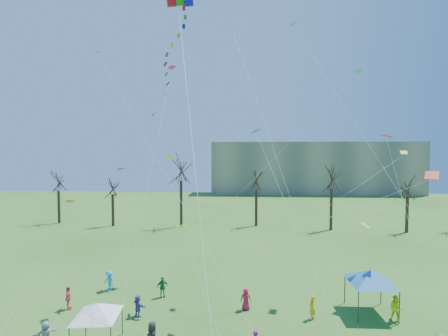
# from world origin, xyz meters

# --- Properties ---
(distant_building) EXTENTS (60.00, 14.00, 15.00)m
(distant_building) POSITION_xyz_m (22.00, 82.00, 7.50)
(distant_building) COLOR gray
(distant_building) RESTS_ON ground
(bare_tree_row) EXTENTS (68.96, 8.07, 11.64)m
(bare_tree_row) POSITION_xyz_m (2.43, 36.20, 7.01)
(bare_tree_row) COLOR black
(bare_tree_row) RESTS_ON ground
(big_box_kite) EXTENTS (3.16, 7.97, 24.86)m
(big_box_kite) POSITION_xyz_m (-4.22, 8.22, 18.01)
(big_box_kite) COLOR red
(big_box_kite) RESTS_ON ground
(canopy_tent_white) EXTENTS (3.60, 3.60, 2.71)m
(canopy_tent_white) POSITION_xyz_m (-8.51, 5.21, 2.30)
(canopy_tent_white) COLOR #3F3F44
(canopy_tent_white) RESTS_ON ground
(canopy_tent_blue) EXTENTS (4.31, 4.31, 3.23)m
(canopy_tent_blue) POSITION_xyz_m (9.89, 10.19, 2.74)
(canopy_tent_blue) COLOR #3F3F44
(canopy_tent_blue) RESTS_ON ground
(festival_crowd) EXTENTS (25.92, 13.83, 1.85)m
(festival_crowd) POSITION_xyz_m (-1.00, 5.73, 0.86)
(festival_crowd) COLOR red
(festival_crowd) RESTS_ON ground
(small_kites_aloft) EXTENTS (28.59, 18.23, 33.21)m
(small_kites_aloft) POSITION_xyz_m (0.88, 11.09, 13.56)
(small_kites_aloft) COLOR orange
(small_kites_aloft) RESTS_ON ground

